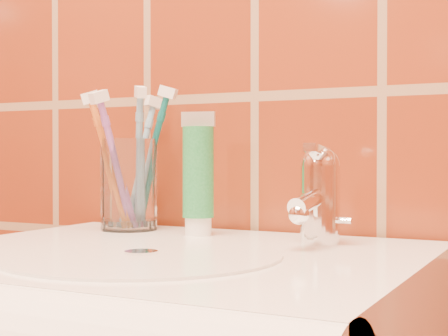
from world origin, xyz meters
The scene contains 8 objects.
glass_tumbler centered at (-0.16, 1.12, 0.92)m, with size 0.08×0.08×0.13m, color white.
toothpaste_tube centered at (-0.04, 1.11, 0.93)m, with size 0.05×0.04×0.17m.
faucet centered at (0.14, 1.09, 0.91)m, with size 0.05×0.11×0.12m.
toothbrush_0 centered at (-0.16, 1.09, 0.95)m, with size 0.04×0.08×0.20m, color #874CA4, non-canonical shape.
toothbrush_1 centered at (-0.14, 1.13, 0.95)m, with size 0.08×0.04×0.21m, color #0B5D61, non-canonical shape.
toothbrush_2 centered at (-0.16, 1.14, 0.95)m, with size 0.05×0.07×0.20m, color #7AB0D9, non-canonical shape.
toothbrush_3 centered at (-0.14, 1.11, 0.95)m, with size 0.05×0.05×0.21m, color #6B99BE, non-canonical shape.
toothbrush_4 centered at (-0.18, 1.09, 0.95)m, with size 0.07×0.05×0.20m, color #CA6723, non-canonical shape.
Camera 1 is at (0.41, 0.30, 0.96)m, focal length 55.00 mm.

